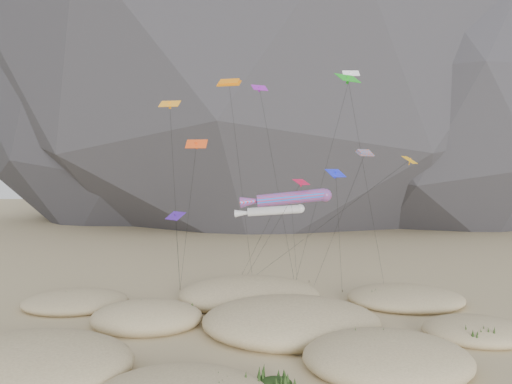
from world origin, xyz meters
TOP-DOWN VIEW (x-y plane):
  - ground at (0.00, 0.00)m, footprint 500.00×500.00m
  - dunes at (-2.38, 4.27)m, footprint 49.71×36.64m
  - dune_grass at (-0.88, 3.27)m, footprint 41.03×28.32m
  - kite_stakes at (1.75, 22.98)m, footprint 26.10×5.49m
  - rainbow_tube_kite at (2.10, 8.67)m, footprint 9.14×18.78m
  - white_tube_kite at (0.54, 12.43)m, footprint 7.64×11.82m
  - orange_parafoil at (-3.94, 13.81)m, footprint 3.88×13.25m
  - multi_parafoil at (9.70, 9.07)m, footprint 4.24×15.51m
  - delta_kites at (1.61, 10.92)m, footprint 26.62×18.67m

SIDE VIEW (x-z plane):
  - ground at x=0.00m, z-range 0.00..0.00m
  - kite_stakes at x=1.75m, z-range 0.00..0.30m
  - dunes at x=-2.38m, z-range -1.14..2.62m
  - dune_grass at x=-0.88m, z-range 0.14..1.55m
  - white_tube_kite at x=0.54m, z-range 4.86..16.08m
  - rainbow_tube_kite at x=2.10m, z-range 5.49..18.51m
  - multi_parafoil at x=9.70m, z-range 7.78..24.66m
  - delta_kites at x=1.61m, z-range 4.93..30.82m
  - orange_parafoil at x=-3.94m, z-range 11.62..36.42m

